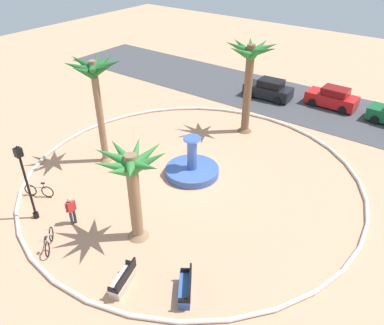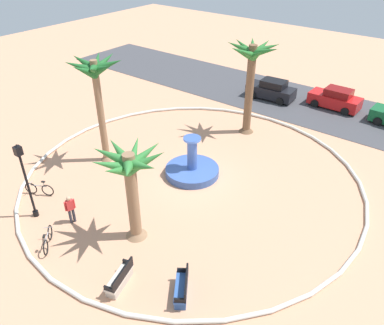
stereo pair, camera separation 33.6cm
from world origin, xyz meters
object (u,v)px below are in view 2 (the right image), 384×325
at_px(bench_west, 182,289).
at_px(bicycle_red_frame, 48,239).
at_px(person_cyclist_helmet, 70,208).
at_px(palm_tree_near_fountain, 251,67).
at_px(parked_car_leftmost, 271,90).
at_px(lamppost, 25,176).
at_px(palm_tree_mid_plaza, 96,81).
at_px(parked_car_second, 335,99).
at_px(palm_tree_by_curb, 130,175).
at_px(bench_east, 120,280).
at_px(fountain, 192,169).
at_px(bicycle_by_lamppost, 39,189).

bearing_deg(bench_west, bicycle_red_frame, -166.13).
bearing_deg(person_cyclist_helmet, palm_tree_near_fountain, 82.51).
height_order(bench_west, parked_car_leftmost, parked_car_leftmost).
distance_m(lamppost, person_cyclist_helmet, 2.65).
distance_m(bench_west, lamppost, 9.38).
height_order(palm_tree_near_fountain, palm_tree_mid_plaza, palm_tree_mid_plaza).
height_order(bench_west, lamppost, lamppost).
bearing_deg(parked_car_second, palm_tree_by_curb, -95.91).
xyz_separation_m(lamppost, parked_car_leftmost, (2.29, 21.22, -1.72)).
xyz_separation_m(lamppost, bicycle_red_frame, (2.40, -0.88, -2.12)).
bearing_deg(bench_east, fountain, 107.87).
relative_size(palm_tree_mid_plaza, bicycle_red_frame, 5.30).
relative_size(bicycle_by_lamppost, parked_car_leftmost, 0.38).
bearing_deg(bench_east, palm_tree_mid_plaza, 141.51).
relative_size(fountain, palm_tree_near_fountain, 0.49).
relative_size(bench_east, parked_car_leftmost, 0.41).
relative_size(palm_tree_mid_plaza, parked_car_second, 1.66).
bearing_deg(parked_car_leftmost, lamppost, -96.15).
bearing_deg(palm_tree_near_fountain, bench_east, -78.75).
bearing_deg(bicycle_by_lamppost, person_cyclist_helmet, -5.65).
distance_m(bicycle_red_frame, parked_car_leftmost, 22.10).
bearing_deg(palm_tree_near_fountain, fountain, -87.35).
bearing_deg(fountain, palm_tree_mid_plaza, -159.37).
xyz_separation_m(person_cyclist_helmet, parked_car_leftmost, (0.36, 20.35, -0.12)).
bearing_deg(bicycle_by_lamppost, bicycle_red_frame, -28.61).
bearing_deg(palm_tree_by_curb, bicycle_red_frame, -132.52).
distance_m(bicycle_by_lamppost, person_cyclist_helmet, 3.37).
relative_size(palm_tree_by_curb, palm_tree_mid_plaza, 0.73).
distance_m(bicycle_by_lamppost, parked_car_leftmost, 20.36).
xyz_separation_m(fountain, palm_tree_mid_plaza, (-5.32, -2.00, 4.87)).
relative_size(fountain, bench_west, 2.00).
height_order(fountain, bicycle_red_frame, fountain).
distance_m(palm_tree_by_curb, person_cyclist_helmet, 4.37).
height_order(bicycle_by_lamppost, parked_car_leftmost, parked_car_leftmost).
bearing_deg(parked_car_leftmost, bicycle_by_lamppost, -100.42).
height_order(palm_tree_mid_plaza, parked_car_leftmost, palm_tree_mid_plaza).
relative_size(palm_tree_by_curb, bench_west, 3.05).
height_order(palm_tree_by_curb, parked_car_leftmost, palm_tree_by_curb).
xyz_separation_m(palm_tree_near_fountain, bench_east, (3.02, -15.16, -4.44)).
distance_m(bicycle_red_frame, person_cyclist_helmet, 1.88).
relative_size(bench_east, bicycle_red_frame, 1.32).
height_order(palm_tree_mid_plaza, parked_car_second, palm_tree_mid_plaza).
bearing_deg(parked_car_leftmost, fountain, -82.38).
distance_m(fountain, bench_west, 8.78).
bearing_deg(bench_west, person_cyclist_helmet, 179.30).
relative_size(palm_tree_near_fountain, bench_west, 4.06).
bearing_deg(bench_east, parked_car_leftmost, 101.69).
height_order(bicycle_red_frame, parked_car_second, parked_car_second).
relative_size(person_cyclist_helmet, parked_car_second, 0.40).
bearing_deg(parked_car_second, parked_car_leftmost, -163.94).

